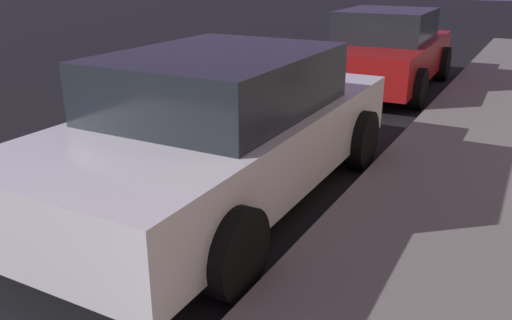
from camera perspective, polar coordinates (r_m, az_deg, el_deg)
car_white at (r=5.06m, az=-3.73°, el=3.53°), size 2.17×4.54×1.43m
car_red at (r=10.13m, az=13.78°, el=11.39°), size 2.04×4.15×1.43m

